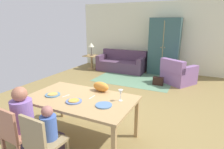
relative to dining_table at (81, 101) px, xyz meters
name	(u,v)px	position (x,y,z in m)	size (l,w,h in m)	color
ground_plane	(123,99)	(-0.02, 1.89, -0.70)	(6.60, 6.66, 0.02)	olive
back_wall	(157,37)	(-0.02, 5.27, 0.66)	(6.60, 0.10, 2.70)	beige
dining_table	(81,101)	(0.00, 0.00, 0.00)	(1.78, 1.03, 0.76)	tan
plate_near_man	(53,95)	(-0.49, -0.12, 0.08)	(0.25, 0.25, 0.02)	teal
pizza_near_man	(53,94)	(-0.49, -0.12, 0.09)	(0.17, 0.17, 0.01)	gold
plate_near_child	(74,101)	(0.00, -0.18, 0.08)	(0.25, 0.25, 0.02)	#596FA8
pizza_near_child	(74,100)	(0.00, -0.18, 0.09)	(0.17, 0.17, 0.01)	gold
plate_near_woman	(104,105)	(0.49, -0.10, 0.08)	(0.25, 0.25, 0.02)	#5278A9
wine_glass	(121,93)	(0.64, 0.18, 0.20)	(0.07, 0.07, 0.19)	silver
fork	(66,96)	(-0.27, -0.05, 0.07)	(0.02, 0.15, 0.01)	silver
knife	(92,97)	(0.16, 0.10, 0.07)	(0.01, 0.17, 0.01)	silver
dining_chair_man	(16,132)	(-0.49, -0.88, -0.20)	(0.45, 0.45, 0.87)	#AF7355
person_man	(26,124)	(-0.49, -0.70, -0.18)	(0.30, 0.41, 1.11)	#3B334B
dining_chair_child	(41,141)	(0.00, -0.88, -0.20)	(0.44, 0.44, 0.87)	#9B865D
person_child	(52,138)	(0.00, -0.71, -0.26)	(0.22, 0.29, 0.92)	#3E2F40
cat	(101,87)	(0.15, 0.42, 0.15)	(0.32, 0.16, 0.17)	orange
area_rug	(134,79)	(-0.36, 3.73, -0.69)	(2.60, 1.80, 0.01)	slate
couch	(122,63)	(-1.22, 4.59, -0.39)	(1.92, 0.86, 0.82)	#563C55
armchair	(178,74)	(1.06, 3.88, -0.37)	(1.17, 1.18, 0.82)	#8C629B
armoire	(164,47)	(0.39, 4.88, 0.36)	(1.10, 0.59, 2.10)	#345755
side_table	(92,60)	(-2.50, 4.33, -0.32)	(0.56, 0.56, 0.58)	#A58450
table_lamp	(91,45)	(-2.50, 4.33, 0.32)	(0.26, 0.26, 0.54)	#443535
handbag	(158,81)	(0.54, 3.43, -0.56)	(0.32, 0.16, 0.26)	black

